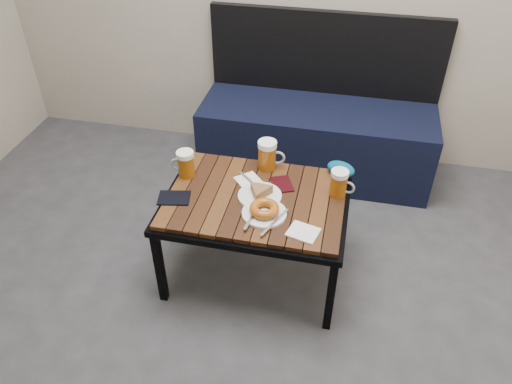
% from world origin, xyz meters
% --- Properties ---
extents(bench, '(1.40, 0.50, 0.95)m').
position_xyz_m(bench, '(0.05, 1.76, 0.27)').
color(bench, black).
rests_on(bench, ground).
extents(cafe_table, '(0.84, 0.62, 0.47)m').
position_xyz_m(cafe_table, '(-0.12, 0.81, 0.43)').
color(cafe_table, black).
rests_on(cafe_table, ground).
extents(beer_mug_left, '(0.12, 0.08, 0.13)m').
position_xyz_m(beer_mug_left, '(-0.49, 0.91, 0.54)').
color(beer_mug_left, '#914A0B').
rests_on(beer_mug_left, cafe_table).
extents(beer_mug_centre, '(0.14, 0.10, 0.15)m').
position_xyz_m(beer_mug_centre, '(-0.12, 1.05, 0.55)').
color(beer_mug_centre, '#914A0B').
rests_on(beer_mug_centre, cafe_table).
extents(beer_mug_right, '(0.12, 0.09, 0.13)m').
position_xyz_m(beer_mug_right, '(0.24, 0.91, 0.54)').
color(beer_mug_right, '#914A0B').
rests_on(beer_mug_right, cafe_table).
extents(plate_pie, '(0.20, 0.20, 0.06)m').
position_xyz_m(plate_pie, '(-0.11, 0.82, 0.49)').
color(plate_pie, white).
rests_on(plate_pie, cafe_table).
extents(plate_bagel, '(0.20, 0.25, 0.05)m').
position_xyz_m(plate_bagel, '(-0.06, 0.70, 0.49)').
color(plate_bagel, white).
rests_on(plate_bagel, cafe_table).
extents(napkin_left, '(0.15, 0.15, 0.01)m').
position_xyz_m(napkin_left, '(-0.19, 0.92, 0.48)').
color(napkin_left, white).
rests_on(napkin_left, cafe_table).
extents(napkin_right, '(0.15, 0.13, 0.01)m').
position_xyz_m(napkin_right, '(0.12, 0.62, 0.48)').
color(napkin_right, white).
rests_on(napkin_right, cafe_table).
extents(passport_navy, '(0.16, 0.13, 0.01)m').
position_xyz_m(passport_navy, '(-0.48, 0.72, 0.48)').
color(passport_navy, black).
rests_on(passport_navy, cafe_table).
extents(passport_burgundy, '(0.13, 0.15, 0.01)m').
position_xyz_m(passport_burgundy, '(-0.03, 0.93, 0.48)').
color(passport_burgundy, black).
rests_on(passport_burgundy, cafe_table).
extents(knit_pouch, '(0.16, 0.14, 0.06)m').
position_xyz_m(knit_pouch, '(0.24, 1.07, 0.50)').
color(knit_pouch, navy).
rests_on(knit_pouch, cafe_table).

